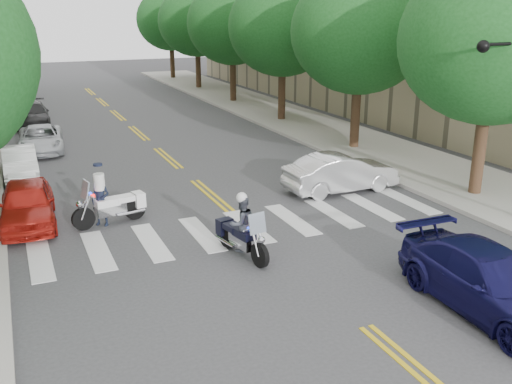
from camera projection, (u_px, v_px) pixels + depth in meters
ground at (366, 327)px, 12.31m from camera, size 140.00×140.00×0.00m
sidewalk_right at (292, 119)px, 35.10m from camera, size 5.00×60.00×0.15m
tree_r_0 at (493, 40)px, 19.21m from camera, size 6.40×6.40×8.45m
tree_r_1 at (360, 32)px, 26.18m from camera, size 6.40×6.40×8.45m
tree_r_2 at (283, 27)px, 33.15m from camera, size 6.40×6.40×8.45m
tree_r_3 at (232, 24)px, 40.12m from camera, size 6.40×6.40×8.45m
tree_r_4 at (197, 21)px, 47.08m from camera, size 6.40×6.40×8.45m
tree_r_5 at (170, 20)px, 54.05m from camera, size 6.40×6.40×8.45m
motorcycle_police at (241, 228)px, 15.63m from camera, size 0.87×2.28×1.86m
motorcycle_parked at (116, 207)px, 18.15m from camera, size 2.41×0.88×1.56m
officer_standing at (101, 201)px, 17.87m from camera, size 0.71×0.67×1.63m
convertible at (341, 173)px, 21.27m from camera, size 4.36×1.57×1.43m
sedan_blue at (490, 282)px, 12.79m from camera, size 2.13×4.99×1.43m
parked_car_a at (27, 204)px, 17.96m from camera, size 1.88×4.19×1.40m
parked_car_b at (20, 163)px, 23.11m from camera, size 1.29×3.68×1.21m
parked_car_c at (41, 139)px, 27.26m from camera, size 2.37×4.54×1.22m
parked_car_d at (32, 115)px, 33.16m from camera, size 2.06×4.73×1.35m
parked_car_e at (9, 100)px, 38.67m from camera, size 1.68×3.84×1.29m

